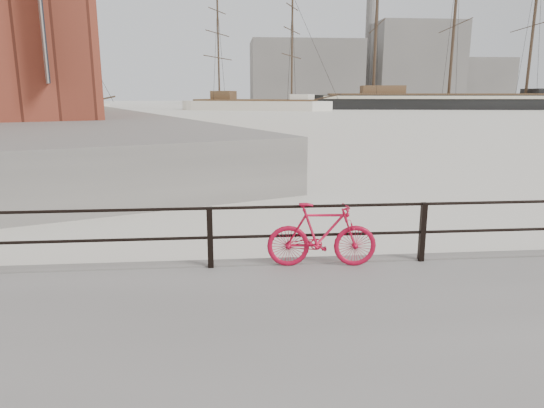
# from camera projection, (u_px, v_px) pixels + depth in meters

# --- Properties ---
(ground) EXTENTS (400.00, 400.00, 0.00)m
(ground) POSITION_uv_depth(u_px,v_px,m) (416.00, 277.00, 8.36)
(ground) COLOR white
(ground) RESTS_ON ground
(guardrail) EXTENTS (28.00, 0.10, 1.00)m
(guardrail) POSITION_uv_depth(u_px,v_px,m) (422.00, 232.00, 8.03)
(guardrail) COLOR black
(guardrail) RESTS_ON promenade
(bicycle) EXTENTS (1.77, 0.40, 1.06)m
(bicycle) POSITION_uv_depth(u_px,v_px,m) (322.00, 235.00, 7.77)
(bicycle) COLOR #BD0C2D
(bicycle) RESTS_ON promenade
(barque_black) EXTENTS (66.89, 30.82, 36.13)m
(barque_black) POSITION_uv_depth(u_px,v_px,m) (447.00, 109.00, 95.42)
(barque_black) COLOR black
(barque_black) RESTS_ON ground
(schooner_mid) EXTENTS (33.32, 23.58, 21.91)m
(schooner_mid) POSITION_uv_depth(u_px,v_px,m) (255.00, 110.00, 89.04)
(schooner_mid) COLOR silver
(schooner_mid) RESTS_ON ground
(schooner_left) EXTENTS (22.82, 11.93, 16.95)m
(schooner_left) POSITION_uv_depth(u_px,v_px,m) (37.00, 114.00, 71.87)
(schooner_left) COLOR beige
(schooner_left) RESTS_ON ground
(industrial_west) EXTENTS (32.00, 18.00, 18.00)m
(industrial_west) POSITION_uv_depth(u_px,v_px,m) (305.00, 73.00, 144.00)
(industrial_west) COLOR gray
(industrial_west) RESTS_ON ground
(industrial_mid) EXTENTS (26.00, 20.00, 24.00)m
(industrial_mid) POSITION_uv_depth(u_px,v_px,m) (414.00, 64.00, 151.24)
(industrial_mid) COLOR gray
(industrial_mid) RESTS_ON ground
(industrial_east) EXTENTS (20.00, 16.00, 14.00)m
(industrial_east) POSITION_uv_depth(u_px,v_px,m) (475.00, 81.00, 159.22)
(industrial_east) COLOR gray
(industrial_east) RESTS_ON ground
(smokestack) EXTENTS (2.80, 2.80, 44.00)m
(smokestack) POSITION_uv_depth(u_px,v_px,m) (370.00, 32.00, 152.72)
(smokestack) COLOR gray
(smokestack) RESTS_ON ground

